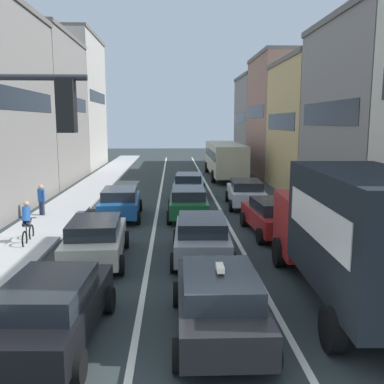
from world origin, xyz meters
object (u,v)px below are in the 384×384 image
(sedan_right_lane_behind_truck, at_px, (273,216))
(pedestrian_mid_sidewalk, at_px, (41,199))
(taxi_centre_lane_front, at_px, (219,300))
(sedan_left_lane_front, at_px, (51,308))
(sedan_centre_lane_second, at_px, (202,236))
(sedan_left_lane_third, at_px, (120,202))
(coupe_centre_lane_fourth, at_px, (189,184))
(cyclist_on_sidewalk, at_px, (27,224))
(wagon_right_lane_far, at_px, (246,192))
(removalist_box_truck, at_px, (352,231))
(hatchback_centre_lane_third, at_px, (188,202))
(bus_mid_queue_primary, at_px, (225,157))
(wagon_left_lane_second, at_px, (96,239))

(sedan_right_lane_behind_truck, bearing_deg, pedestrian_mid_sidewalk, 67.73)
(taxi_centre_lane_front, relative_size, sedan_right_lane_behind_truck, 0.98)
(sedan_left_lane_front, distance_m, sedan_centre_lane_second, 6.69)
(sedan_left_lane_third, bearing_deg, coupe_centre_lane_fourth, -34.01)
(cyclist_on_sidewalk, bearing_deg, pedestrian_mid_sidewalk, 5.77)
(pedestrian_mid_sidewalk, bearing_deg, taxi_centre_lane_front, -108.84)
(sedan_left_lane_third, relative_size, wagon_right_lane_far, 1.00)
(taxi_centre_lane_front, xyz_separation_m, coupe_centre_lane_fourth, (0.01, 17.78, -0.00))
(removalist_box_truck, height_order, coupe_centre_lane_fourth, removalist_box_truck)
(hatchback_centre_lane_third, distance_m, bus_mid_queue_primary, 15.75)
(sedan_left_lane_third, xyz_separation_m, cyclist_on_sidewalk, (-3.00, -4.57, 0.05))
(removalist_box_truck, relative_size, pedestrian_mid_sidewalk, 4.69)
(pedestrian_mid_sidewalk, bearing_deg, wagon_right_lane_far, -37.79)
(sedan_right_lane_behind_truck, relative_size, cyclist_on_sidewalk, 2.54)
(taxi_centre_lane_front, distance_m, wagon_left_lane_second, 6.36)
(wagon_left_lane_second, bearing_deg, sedan_right_lane_behind_truck, -67.61)
(sedan_left_lane_front, relative_size, hatchback_centre_lane_third, 1.01)
(taxi_centre_lane_front, xyz_separation_m, sedan_centre_lane_second, (-0.02, 5.40, -0.00))
(taxi_centre_lane_front, height_order, wagon_left_lane_second, taxi_centre_lane_front)
(taxi_centre_lane_front, distance_m, pedestrian_mid_sidewalk, 14.27)
(sedan_left_lane_front, bearing_deg, cyclist_on_sidewalk, 24.41)
(wagon_left_lane_second, bearing_deg, hatchback_centre_lane_third, -30.19)
(sedan_left_lane_front, bearing_deg, coupe_centre_lane_fourth, -8.54)
(removalist_box_truck, bearing_deg, wagon_right_lane_far, 4.31)
(removalist_box_truck, bearing_deg, hatchback_centre_lane_third, 22.28)
(taxi_centre_lane_front, xyz_separation_m, cyclist_on_sidewalk, (-6.61, 7.32, 0.05))
(sedan_left_lane_front, distance_m, sedan_left_lane_third, 12.15)
(hatchback_centre_lane_third, xyz_separation_m, sedan_left_lane_third, (-3.36, 0.06, 0.00))
(wagon_left_lane_second, relative_size, coupe_centre_lane_fourth, 1.00)
(sedan_centre_lane_second, relative_size, cyclist_on_sidewalk, 2.52)
(sedan_centre_lane_second, bearing_deg, pedestrian_mid_sidewalk, 50.08)
(hatchback_centre_lane_third, xyz_separation_m, wagon_right_lane_far, (3.32, 2.70, 0.00))
(sedan_centre_lane_second, distance_m, sedan_right_lane_behind_truck, 4.46)
(sedan_left_lane_front, relative_size, wagon_left_lane_second, 1.00)
(coupe_centre_lane_fourth, bearing_deg, taxi_centre_lane_front, -176.20)
(bus_mid_queue_primary, bearing_deg, wagon_right_lane_far, 178.77)
(sedan_left_lane_front, distance_m, coupe_centre_lane_fourth, 18.40)
(sedan_right_lane_behind_truck, xyz_separation_m, cyclist_on_sidewalk, (-9.81, -1.16, 0.05))
(pedestrian_mid_sidewalk, bearing_deg, sedan_centre_lane_second, -92.59)
(hatchback_centre_lane_third, bearing_deg, bus_mid_queue_primary, -12.33)
(coupe_centre_lane_fourth, bearing_deg, sedan_left_lane_third, 152.28)
(coupe_centre_lane_fourth, height_order, pedestrian_mid_sidewalk, pedestrian_mid_sidewalk)
(coupe_centre_lane_fourth, xyz_separation_m, pedestrian_mid_sidewalk, (-7.51, -5.63, 0.15))
(removalist_box_truck, distance_m, wagon_left_lane_second, 8.20)
(cyclist_on_sidewalk, bearing_deg, removalist_box_truck, -124.76)
(sedan_left_lane_third, distance_m, bus_mid_queue_primary, 16.79)
(sedan_left_lane_front, xyz_separation_m, hatchback_centre_lane_third, (3.36, 12.09, 0.00))
(sedan_centre_lane_second, relative_size, coupe_centre_lane_fourth, 0.99)
(wagon_right_lane_far, xyz_separation_m, pedestrian_mid_sidewalk, (-10.57, -2.39, 0.15))
(pedestrian_mid_sidewalk, bearing_deg, sedan_left_lane_third, -54.33)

